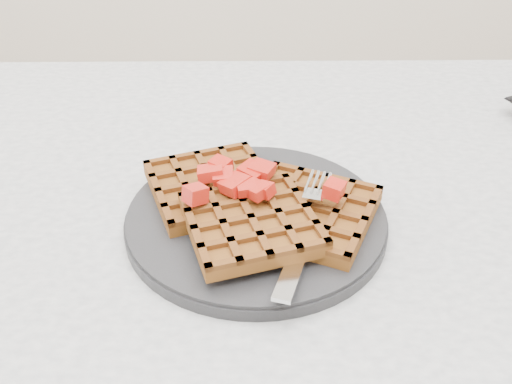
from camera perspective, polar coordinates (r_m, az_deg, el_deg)
table at (r=0.68m, az=7.32°, el=-9.22°), size 1.20×0.80×0.75m
plate at (r=0.57m, az=0.00°, el=-2.64°), size 0.26×0.26×0.02m
waffles at (r=0.55m, az=0.02°, el=-1.30°), size 0.25×0.22×0.03m
strawberry_pile at (r=0.54m, az=0.00°, el=1.21°), size 0.15×0.15×0.02m
fork at (r=0.53m, az=5.02°, el=-3.93°), size 0.07×0.18×0.02m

